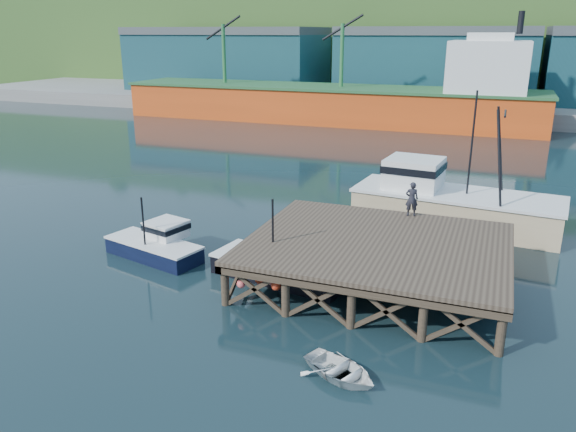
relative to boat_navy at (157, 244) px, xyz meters
The scene contains 12 objects.
ground 6.31m from the boat_navy, ahead, with size 300.00×300.00×0.00m, color black.
wharf 11.78m from the boat_navy, ahead, with size 12.00×10.00×2.62m.
far_quay 71.22m from the boat_navy, 85.01° to the left, with size 160.00×40.00×2.00m, color gray.
warehouse_left 72.20m from the boat_navy, 113.60° to the left, with size 32.00×16.00×9.00m, color #17444E.
warehouse_mid 66.49m from the boat_navy, 84.63° to the left, with size 28.00×16.00×9.00m, color #17444E.
cargo_ship 49.07m from the boat_navy, 92.65° to the left, with size 55.50×10.00×13.75m.
hillside 101.66m from the boat_navy, 86.49° to the left, with size 220.00×50.00×22.00m, color #2D511E.
boat_navy is the anchor object (origin of this frame).
boat_black 7.28m from the boat_navy, ahead, with size 7.16×5.95×4.22m.
trawler 17.91m from the boat_navy, 37.59° to the left, with size 12.80×5.72×8.31m.
dinghy 14.26m from the boat_navy, 30.64° to the right, with size 2.07×2.90×0.60m, color white.
dockworker 13.81m from the boat_navy, 23.13° to the left, with size 0.68×0.45×1.86m, color black.
Camera 1 is at (10.39, -24.62, 11.52)m, focal length 35.00 mm.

